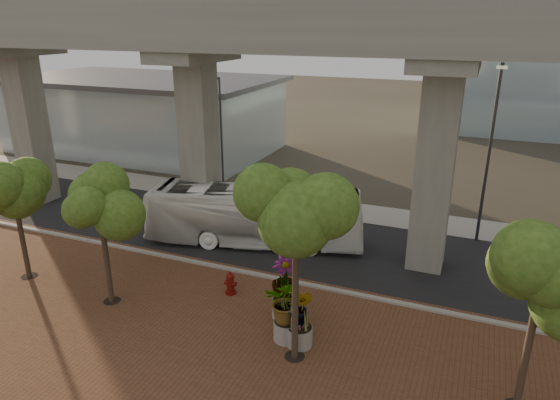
% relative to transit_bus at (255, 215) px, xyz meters
% --- Properties ---
extents(ground, '(160.00, 160.00, 0.00)m').
position_rel_transit_bus_xyz_m(ground, '(2.49, -1.25, -1.55)').
color(ground, '#343026').
rests_on(ground, ground).
extents(brick_plaza, '(70.00, 13.00, 0.06)m').
position_rel_transit_bus_xyz_m(brick_plaza, '(2.49, -9.25, -1.52)').
color(brick_plaza, brown).
rests_on(brick_plaza, ground).
extents(asphalt_road, '(90.00, 8.00, 0.04)m').
position_rel_transit_bus_xyz_m(asphalt_road, '(2.49, 0.75, -1.53)').
color(asphalt_road, black).
rests_on(asphalt_road, ground).
extents(curb_strip, '(70.00, 0.25, 0.16)m').
position_rel_transit_bus_xyz_m(curb_strip, '(2.49, -3.25, -1.47)').
color(curb_strip, '#9E9B94').
rests_on(curb_strip, ground).
extents(far_sidewalk, '(90.00, 3.00, 0.06)m').
position_rel_transit_bus_xyz_m(far_sidewalk, '(2.49, 6.25, -1.52)').
color(far_sidewalk, '#9E9B94').
rests_on(far_sidewalk, ground).
extents(transit_viaduct, '(72.00, 5.60, 12.40)m').
position_rel_transit_bus_xyz_m(transit_viaduct, '(2.49, 0.75, 5.74)').
color(transit_viaduct, gray).
rests_on(transit_viaduct, ground).
extents(station_pavilion, '(23.00, 13.00, 6.30)m').
position_rel_transit_bus_xyz_m(station_pavilion, '(-17.51, 14.75, 1.67)').
color(station_pavilion, silver).
rests_on(station_pavilion, ground).
extents(transit_bus, '(11.40, 5.17, 3.09)m').
position_rel_transit_bus_xyz_m(transit_bus, '(0.00, 0.00, 0.00)').
color(transit_bus, white).
rests_on(transit_bus, ground).
extents(fire_hydrant, '(0.51, 0.46, 1.01)m').
position_rel_transit_bus_xyz_m(fire_hydrant, '(1.24, -5.10, -1.00)').
color(fire_hydrant, '#680E0B').
rests_on(fire_hydrant, ground).
extents(planter_front, '(2.15, 2.15, 2.36)m').
position_rel_transit_bus_xyz_m(planter_front, '(4.62, -7.18, -0.05)').
color(planter_front, gray).
rests_on(planter_front, ground).
extents(planter_right, '(2.37, 2.37, 2.53)m').
position_rel_transit_bus_xyz_m(planter_right, '(3.99, -5.86, 0.05)').
color(planter_right, gray).
rests_on(planter_right, ground).
extents(planter_left, '(2.06, 2.06, 2.27)m').
position_rel_transit_bus_xyz_m(planter_left, '(5.15, -7.31, -0.11)').
color(planter_left, '#AFA99E').
rests_on(planter_left, ground).
extents(street_tree_far_west, '(3.20, 3.20, 5.52)m').
position_rel_transit_bus_xyz_m(street_tree_far_west, '(-7.88, -7.22, 2.55)').
color(street_tree_far_west, '#4C3C2B').
rests_on(street_tree_far_west, ground).
extents(street_tree_near_west, '(3.27, 3.27, 5.74)m').
position_rel_transit_bus_xyz_m(street_tree_near_west, '(-3.01, -7.50, 2.75)').
color(street_tree_near_west, '#4C3C2B').
rests_on(street_tree_near_west, ground).
extents(street_tree_near_east, '(3.75, 3.75, 6.92)m').
position_rel_transit_bus_xyz_m(street_tree_near_east, '(5.23, -8.01, 3.70)').
color(street_tree_near_east, '#4C3C2B').
rests_on(street_tree_near_east, ground).
extents(street_tree_far_east, '(3.45, 3.45, 5.86)m').
position_rel_transit_bus_xyz_m(street_tree_far_east, '(12.21, -7.70, 2.78)').
color(street_tree_far_east, '#4C3C2B').
rests_on(street_tree_far_east, ground).
extents(streetlamp_west, '(0.38, 1.10, 7.62)m').
position_rel_transit_bus_xyz_m(streetlamp_west, '(-5.19, 6.07, 2.90)').
color(streetlamp_west, '#2A2B2F').
rests_on(streetlamp_west, ground).
extents(streetlamp_east, '(0.45, 1.32, 9.12)m').
position_rel_transit_bus_xyz_m(streetlamp_east, '(10.67, 4.52, 3.78)').
color(streetlamp_east, '#303136').
rests_on(streetlamp_east, ground).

